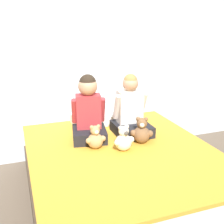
% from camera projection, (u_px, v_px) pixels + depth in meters
% --- Properties ---
extents(ground_plane, '(14.00, 14.00, 0.00)m').
position_uv_depth(ground_plane, '(122.00, 196.00, 2.73)').
color(ground_plane, brown).
extents(wall_behind_bed, '(8.00, 0.06, 2.50)m').
position_uv_depth(wall_behind_bed, '(89.00, 54.00, 3.33)').
color(wall_behind_bed, silver).
rests_on(wall_behind_bed, ground_plane).
extents(bed, '(1.68, 1.91, 0.50)m').
position_uv_depth(bed, '(122.00, 174.00, 2.65)').
color(bed, '#473828').
rests_on(bed, ground_plane).
extents(child_on_left, '(0.38, 0.39, 0.65)m').
position_uv_depth(child_on_left, '(89.00, 112.00, 2.74)').
color(child_on_left, black).
rests_on(child_on_left, bed).
extents(child_on_right, '(0.36, 0.40, 0.62)m').
position_uv_depth(child_on_right, '(131.00, 112.00, 2.90)').
color(child_on_right, black).
rests_on(child_on_right, bed).
extents(teddy_bear_held_by_left_child, '(0.19, 0.14, 0.23)m').
position_uv_depth(teddy_bear_held_by_left_child, '(95.00, 139.00, 2.58)').
color(teddy_bear_held_by_left_child, tan).
rests_on(teddy_bear_held_by_left_child, bed).
extents(teddy_bear_held_by_right_child, '(0.20, 0.16, 0.26)m').
position_uv_depth(teddy_bear_held_by_right_child, '(142.00, 132.00, 2.69)').
color(teddy_bear_held_by_right_child, brown).
rests_on(teddy_bear_held_by_right_child, bed).
extents(teddy_bear_between_children, '(0.20, 0.15, 0.24)m').
position_uv_depth(teddy_bear_between_children, '(124.00, 140.00, 2.54)').
color(teddy_bear_between_children, silver).
rests_on(teddy_bear_between_children, bed).
extents(pillow_at_headboard, '(0.59, 0.31, 0.11)m').
position_uv_depth(pillow_at_headboard, '(98.00, 118.00, 3.25)').
color(pillow_at_headboard, white).
rests_on(pillow_at_headboard, bed).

